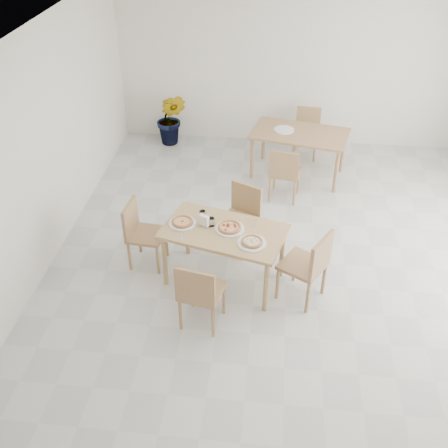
# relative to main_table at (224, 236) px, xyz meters

# --- Properties ---
(main_table) EXTENTS (1.55, 1.13, 0.75)m
(main_table) POSITION_rel_main_table_xyz_m (0.00, 0.00, 0.00)
(main_table) COLOR tan
(main_table) RESTS_ON ground
(chair_south) EXTENTS (0.52, 0.52, 0.88)m
(chair_south) POSITION_rel_main_table_xyz_m (-0.18, -0.80, -0.15)
(chair_south) COLOR #A07350
(chair_south) RESTS_ON ground
(chair_north) EXTENTS (0.58, 0.58, 0.88)m
(chair_north) POSITION_rel_main_table_xyz_m (0.15, 0.73, -0.15)
(chair_north) COLOR #A07350
(chair_north) RESTS_ON ground
(chair_west) EXTENTS (0.47, 0.47, 0.87)m
(chair_west) POSITION_rel_main_table_xyz_m (-1.07, 0.23, -0.16)
(chair_west) COLOR #A07350
(chair_west) RESTS_ON ground
(chair_east) EXTENTS (0.63, 0.63, 0.93)m
(chair_east) POSITION_rel_main_table_xyz_m (1.00, -0.24, -0.12)
(chair_east) COLOR #A07350
(chair_east) RESTS_ON ground
(plate_margherita) EXTENTS (0.32, 0.32, 0.02)m
(plate_margherita) POSITION_rel_main_table_xyz_m (-0.50, 0.07, 0.10)
(plate_margherita) COLOR white
(plate_margherita) RESTS_ON main_table
(plate_mushroom) EXTENTS (0.32, 0.32, 0.02)m
(plate_mushroom) POSITION_rel_main_table_xyz_m (0.34, -0.22, 0.10)
(plate_mushroom) COLOR white
(plate_mushroom) RESTS_ON main_table
(plate_pepperoni) EXTENTS (0.34, 0.34, 0.02)m
(plate_pepperoni) POSITION_rel_main_table_xyz_m (0.06, 0.02, 0.10)
(plate_pepperoni) COLOR white
(plate_pepperoni) RESTS_ON main_table
(pizza_margherita) EXTENTS (0.33, 0.33, 0.03)m
(pizza_margherita) POSITION_rel_main_table_xyz_m (-0.50, 0.07, 0.12)
(pizza_margherita) COLOR tan
(pizza_margherita) RESTS_ON plate_margherita
(pizza_mushroom) EXTENTS (0.28, 0.28, 0.03)m
(pizza_mushroom) POSITION_rel_main_table_xyz_m (0.34, -0.22, 0.12)
(pizza_mushroom) COLOR tan
(pizza_mushroom) RESTS_ON plate_mushroom
(pizza_pepperoni) EXTENTS (0.28, 0.28, 0.03)m
(pizza_pepperoni) POSITION_rel_main_table_xyz_m (0.06, 0.02, 0.12)
(pizza_pepperoni) COLOR tan
(pizza_pepperoni) RESTS_ON plate_pepperoni
(tumbler_a) EXTENTS (0.08, 0.08, 0.10)m
(tumbler_a) POSITION_rel_main_table_xyz_m (-0.16, 0.07, 0.14)
(tumbler_a) COLOR white
(tumbler_a) RESTS_ON main_table
(tumbler_b) EXTENTS (0.07, 0.07, 0.10)m
(tumbler_b) POSITION_rel_main_table_xyz_m (-0.28, 0.22, 0.14)
(tumbler_b) COLOR white
(tumbler_b) RESTS_ON main_table
(napkin_holder) EXTENTS (0.14, 0.12, 0.14)m
(napkin_holder) POSITION_rel_main_table_xyz_m (-0.24, 0.06, 0.16)
(napkin_holder) COLOR silver
(napkin_holder) RESTS_ON main_table
(fork_a) EXTENTS (0.04, 0.16, 0.01)m
(fork_a) POSITION_rel_main_table_xyz_m (-0.46, -0.18, 0.09)
(fork_a) COLOR silver
(fork_a) RESTS_ON main_table
(fork_b) EXTENTS (0.05, 0.18, 0.01)m
(fork_b) POSITION_rel_main_table_xyz_m (0.35, 0.16, 0.09)
(fork_b) COLOR silver
(fork_b) RESTS_ON main_table
(second_table) EXTENTS (1.62, 1.14, 0.75)m
(second_table) POSITION_rel_main_table_xyz_m (0.90, 2.70, 0.01)
(second_table) COLOR #A07350
(second_table) RESTS_ON ground
(chair_back_s) EXTENTS (0.49, 0.49, 0.87)m
(chair_back_s) POSITION_rel_main_table_xyz_m (0.69, 1.91, -0.16)
(chair_back_s) COLOR #A07350
(chair_back_s) RESTS_ON ground
(chair_back_n) EXTENTS (0.45, 0.45, 0.82)m
(chair_back_n) POSITION_rel_main_table_xyz_m (1.05, 3.44, -0.18)
(chair_back_n) COLOR #A07350
(chair_back_n) RESTS_ON ground
(plate_empty) EXTENTS (0.32, 0.32, 0.02)m
(plate_empty) POSITION_rel_main_table_xyz_m (0.65, 2.76, 0.10)
(plate_empty) COLOR white
(plate_empty) RESTS_ON second_table
(potted_plant) EXTENTS (0.58, 0.49, 0.96)m
(potted_plant) POSITION_rel_main_table_xyz_m (-1.32, 3.60, -0.18)
(potted_plant) COLOR #1D6221
(potted_plant) RESTS_ON ground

